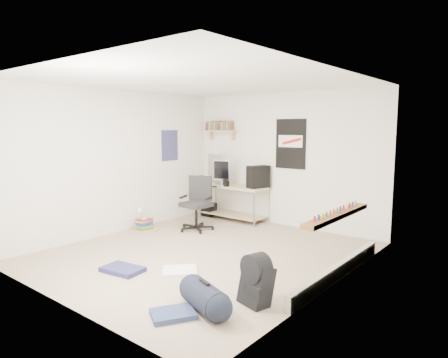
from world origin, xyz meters
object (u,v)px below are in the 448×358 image
Objects in this scene: backpack at (256,285)px; duffel_bag at (205,298)px; desk at (234,202)px; book_stack at (145,222)px; office_chair at (196,203)px.

duffel_bag reaches higher than backpack.
desk is 3.39× the size of backpack.
duffel_bag is at bearing -108.18° from backpack.
desk reaches higher than book_stack.
backpack is 0.57m from duffel_bag.
backpack is (2.57, -2.94, -0.16)m from desk.
office_chair is at bearing 155.16° from duffel_bag.
desk is 2.61× the size of duffel_bag.
office_chair reaches higher than desk.
desk is 1.10m from office_chair.
office_chair is 3.19m from backpack.
backpack is 3.56m from book_stack.
duffel_bag reaches higher than book_stack.
book_stack is (-0.76, -1.68, -0.22)m from desk.
office_chair is 1.00m from book_stack.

